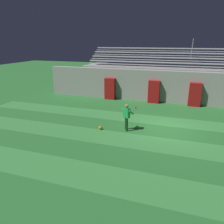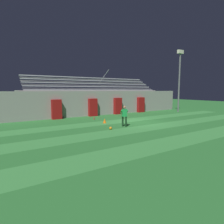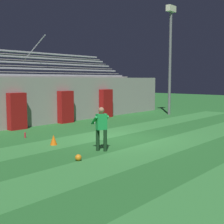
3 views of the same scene
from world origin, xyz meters
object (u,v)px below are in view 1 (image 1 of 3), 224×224
at_px(traffic_cone, 127,115).
at_px(water_bottle, 136,108).
at_px(goalkeeper, 127,115).
at_px(padding_pillar_far_left, 110,89).
at_px(padding_pillar_gate_left, 154,92).
at_px(soccer_ball, 100,128).
at_px(padding_pillar_gate_right, 195,95).

distance_m(traffic_cone, water_bottle, 2.27).
relative_size(goalkeeper, water_bottle, 6.96).
height_order(padding_pillar_far_left, traffic_cone, padding_pillar_far_left).
bearing_deg(padding_pillar_gate_left, water_bottle, -114.40).
bearing_deg(padding_pillar_gate_left, soccer_ball, -107.04).
relative_size(padding_pillar_far_left, water_bottle, 8.24).
bearing_deg(traffic_cone, water_bottle, 86.98).
xyz_separation_m(soccer_ball, water_bottle, (1.15, 4.89, 0.01)).
relative_size(padding_pillar_gate_left, padding_pillar_far_left, 1.00).
distance_m(padding_pillar_gate_left, padding_pillar_far_left, 4.07).
height_order(padding_pillar_gate_left, goalkeeper, padding_pillar_gate_left).
relative_size(padding_pillar_gate_left, traffic_cone, 4.71).
xyz_separation_m(padding_pillar_gate_right, water_bottle, (-4.46, -2.35, -0.87)).
height_order(padding_pillar_gate_right, goalkeeper, padding_pillar_gate_right).
distance_m(padding_pillar_gate_right, traffic_cone, 6.55).
bearing_deg(goalkeeper, soccer_ball, -165.19).
bearing_deg(soccer_ball, padding_pillar_gate_left, 72.96).
bearing_deg(padding_pillar_gate_right, padding_pillar_far_left, 180.00).
relative_size(goalkeeper, traffic_cone, 3.98).
bearing_deg(padding_pillar_far_left, padding_pillar_gate_left, 0.00).
xyz_separation_m(padding_pillar_gate_right, traffic_cone, (-4.58, -4.62, -0.78)).
relative_size(padding_pillar_gate_left, goalkeeper, 1.18).
bearing_deg(padding_pillar_far_left, water_bottle, -38.09).
xyz_separation_m(padding_pillar_far_left, soccer_ball, (1.85, -7.25, -0.88)).
bearing_deg(padding_pillar_far_left, soccer_ball, -75.68).
xyz_separation_m(padding_pillar_far_left, water_bottle, (3.00, -2.35, -0.87)).
relative_size(padding_pillar_far_left, soccer_ball, 8.99).
height_order(padding_pillar_far_left, goalkeeper, padding_pillar_far_left).
height_order(padding_pillar_gate_right, soccer_ball, padding_pillar_gate_right).
bearing_deg(padding_pillar_far_left, padding_pillar_gate_right, 0.00).
bearing_deg(traffic_cone, padding_pillar_gate_left, 75.59).
distance_m(padding_pillar_far_left, soccer_ball, 7.53).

